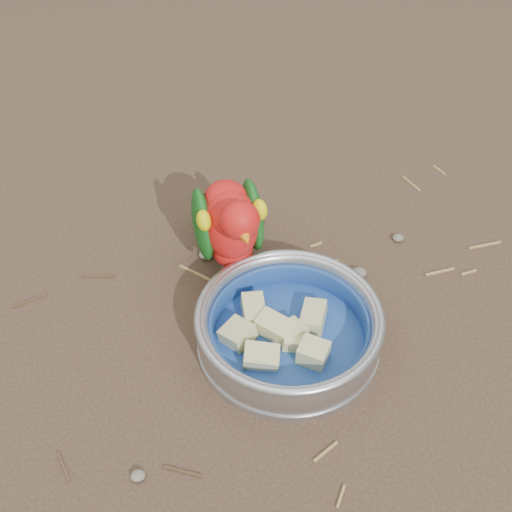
{
  "coord_description": "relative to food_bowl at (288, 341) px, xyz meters",
  "views": [
    {
      "loc": [
        -0.13,
        -0.48,
        0.74
      ],
      "look_at": [
        -0.0,
        0.19,
        0.08
      ],
      "focal_mm": 50.0,
      "sensor_mm": 36.0,
      "label": 1
    }
  ],
  "objects": [
    {
      "name": "fruit_wedges",
      "position": [
        -0.0,
        0.0,
        0.02
      ],
      "size": [
        0.14,
        0.14,
        0.03
      ],
      "primitive_type": null,
      "color": "beige",
      "rests_on": "food_bowl"
    },
    {
      "name": "bowl_wall",
      "position": [
        0.0,
        0.0,
        0.03
      ],
      "size": [
        0.24,
        0.24,
        0.04
      ],
      "primitive_type": null,
      "color": "#B2B2BA",
      "rests_on": "food_bowl"
    },
    {
      "name": "lory_parrot",
      "position": [
        -0.05,
        0.14,
        0.07
      ],
      "size": [
        0.12,
        0.21,
        0.16
      ],
      "primitive_type": null,
      "rotation": [
        0.0,
        0.0,
        -3.04
      ],
      "color": "red",
      "rests_on": "ground"
    },
    {
      "name": "food_bowl",
      "position": [
        0.0,
        0.0,
        0.0
      ],
      "size": [
        0.24,
        0.24,
        0.02
      ],
      "primitive_type": "cylinder",
      "color": "#B2B2BA",
      "rests_on": "ground"
    },
    {
      "name": "ground_debris",
      "position": [
        -0.04,
        -0.05,
        -0.01
      ],
      "size": [
        0.9,
        0.8,
        0.01
      ],
      "primitive_type": null,
      "color": "#A38349",
      "rests_on": "ground"
    },
    {
      "name": "ground",
      "position": [
        -0.02,
        -0.1,
        -0.01
      ],
      "size": [
        60.0,
        60.0,
        0.0
      ],
      "primitive_type": "plane",
      "color": "#463225"
    }
  ]
}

